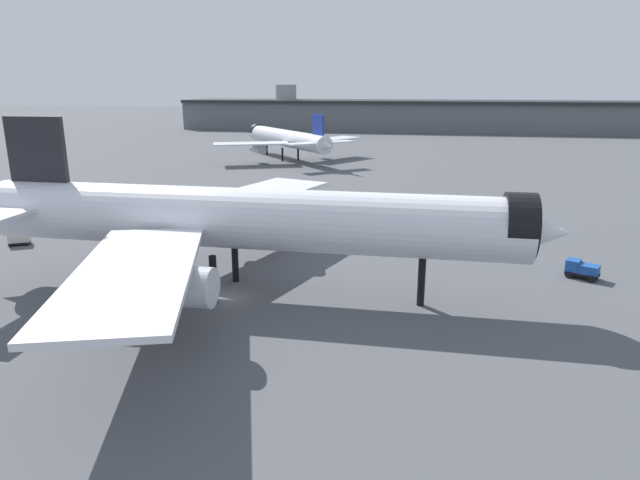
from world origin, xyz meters
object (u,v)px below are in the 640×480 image
(baggage_tug_wing, at_px, (582,269))
(baggage_cart_trailing, at_px, (19,237))
(airliner_far_taxiway, at_px, (287,139))
(airliner_near_gate, at_px, (245,220))
(service_truck_front, at_px, (217,204))
(traffic_cone_wingtip, at_px, (330,214))

(baggage_tug_wing, relative_size, baggage_cart_trailing, 1.26)
(airliner_far_taxiway, xyz_separation_m, baggage_cart_trailing, (-18.43, -84.87, -4.64))
(airliner_near_gate, relative_size, baggage_cart_trailing, 20.55)
(baggage_tug_wing, bearing_deg, airliner_near_gate, 44.88)
(airliner_near_gate, height_order, service_truck_front, airliner_near_gate)
(airliner_near_gate, distance_m, service_truck_front, 35.68)
(service_truck_front, relative_size, baggage_cart_trailing, 2.10)
(baggage_tug_wing, relative_size, traffic_cone_wingtip, 6.48)
(baggage_tug_wing, xyz_separation_m, traffic_cone_wingtip, (-29.37, 24.88, -0.70))
(airliner_near_gate, distance_m, traffic_cone_wingtip, 34.74)
(service_truck_front, xyz_separation_m, traffic_cone_wingtip, (17.62, 1.18, -1.31))
(service_truck_front, distance_m, baggage_tug_wing, 52.63)
(baggage_cart_trailing, relative_size, traffic_cone_wingtip, 5.12)
(airliner_near_gate, bearing_deg, baggage_tug_wing, 17.93)
(airliner_near_gate, height_order, baggage_tug_wing, airliner_near_gate)
(baggage_cart_trailing, distance_m, traffic_cone_wingtip, 42.73)
(baggage_tug_wing, bearing_deg, traffic_cone_wingtip, -10.18)
(airliner_far_taxiway, distance_m, baggage_cart_trailing, 86.98)
(airliner_far_taxiway, distance_m, baggage_tug_wing, 101.06)
(service_truck_front, xyz_separation_m, baggage_cart_trailing, (-19.58, -19.84, -0.61))
(airliner_far_taxiway, bearing_deg, baggage_tug_wing, 171.88)
(airliner_far_taxiway, xyz_separation_m, service_truck_front, (1.15, -65.03, -4.03))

